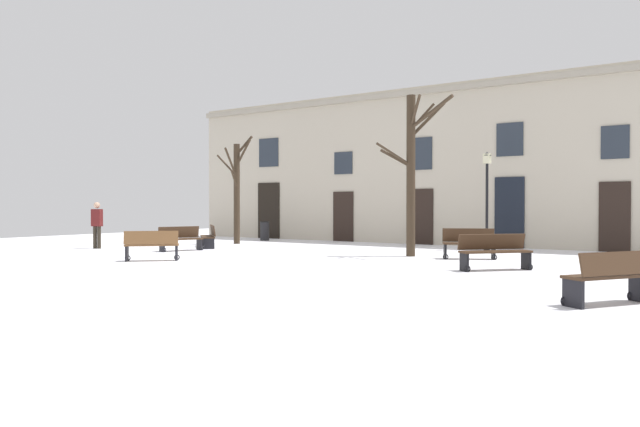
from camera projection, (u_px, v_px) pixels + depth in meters
ground_plane at (286, 261)px, 17.12m from camera, size 38.06×38.06×0.00m
building_facade at (417, 165)px, 24.87m from camera, size 23.79×0.60×6.64m
tree_near_facade at (237, 189)px, 24.91m from camera, size 1.68×1.32×4.58m
tree_left_of_center at (412, 168)px, 18.79m from camera, size 2.55×2.06×5.18m
streetlamp at (487, 190)px, 21.18m from camera, size 0.30×0.30×3.58m
litter_bin at (265, 231)px, 27.24m from camera, size 0.45×0.45×0.88m
bench_by_litter_bin at (209, 236)px, 22.78m from camera, size 1.69×1.60×0.87m
bench_facing_shops at (610, 277)px, 9.63m from camera, size 1.32×1.60×0.90m
bench_near_lamp at (180, 239)px, 21.10m from camera, size 0.98×1.62×0.88m
bench_near_center_tree at (152, 245)px, 17.27m from camera, size 1.43×1.38×0.90m
bench_back_to_back_left at (494, 251)px, 14.80m from camera, size 1.62×1.67×0.92m
bench_far_corner at (469, 243)px, 17.91m from camera, size 1.62×1.14×0.94m
person_strolling at (97, 223)px, 22.20m from camera, size 0.43×0.33×1.76m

